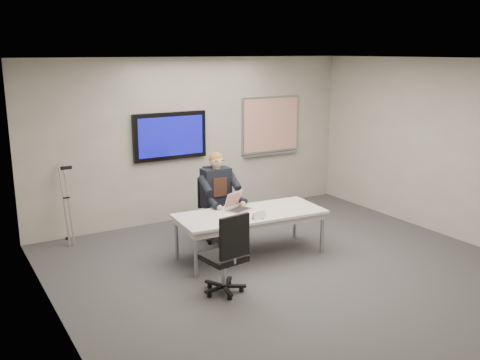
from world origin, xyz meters
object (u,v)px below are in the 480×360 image
seated_person (222,208)px  laptop (237,205)px  office_chair_far (214,221)px  conference_table (250,217)px  office_chair_near (226,269)px

seated_person → laptop: size_ratio=3.14×
office_chair_far → seated_person: 0.36m
conference_table → seated_person: size_ratio=1.55×
seated_person → office_chair_far: bearing=90.1°
office_chair_far → laptop: 0.77m
office_chair_far → seated_person: seated_person is taller
office_chair_near → seated_person: seated_person is taller
office_chair_near → laptop: size_ratio=2.31×
office_chair_near → seated_person: 1.75m
office_chair_near → office_chair_far: bearing=-121.7°
laptop → office_chair_near: bearing=-149.1°
conference_table → office_chair_far: size_ratio=2.22×
conference_table → office_chair_far: bearing=101.9°
office_chair_far → office_chair_near: 1.96m
office_chair_near → conference_table: bearing=-142.9°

